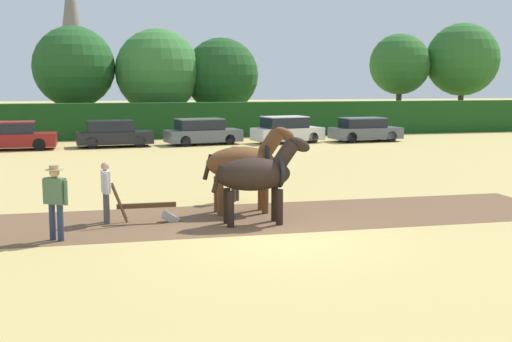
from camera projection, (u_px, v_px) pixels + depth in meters
The scene contains 20 objects.
ground_plane at pixel (282, 240), 14.52m from camera, with size 240.00×240.00×0.00m, color tan.
plowed_furrow_strip at pixel (102, 225), 16.02m from camera, with size 24.75×3.88×0.01m, color brown.
hedgerow at pixel (159, 120), 41.25m from camera, with size 59.87×1.23×2.28m, color #194719.
tree_left at pixel (74, 67), 43.72m from camera, with size 5.55×5.55×7.40m.
tree_center_left at pixel (158, 71), 44.78m from camera, with size 5.89×5.89×7.30m.
tree_center at pixel (221, 75), 46.00m from camera, with size 5.32×5.32×6.76m.
tree_center_right at pixel (400, 64), 51.16m from camera, with size 4.84×4.84×7.45m.
tree_right at pixel (462, 60), 51.12m from camera, with size 5.77×5.77×8.28m.
church_spire at pixel (72, 34), 77.79m from camera, with size 2.78×2.78×18.07m.
draft_horse_lead_left at pixel (258, 174), 15.99m from camera, with size 2.59×0.90×2.26m.
draft_horse_lead_right at pixel (245, 163), 17.41m from camera, with size 2.61×0.96×2.41m.
plow at pixel (152, 210), 16.26m from camera, with size 1.71×0.47×1.13m.
farmer_at_plow at pixel (106, 188), 16.15m from camera, with size 0.23×0.64×1.56m.
farmer_beside_team at pixel (235, 169), 19.16m from camera, with size 0.46×0.52×1.66m.
farmer_onlooker_left at pixel (55, 197), 14.31m from camera, with size 0.56×0.45×1.72m.
parked_car_center_left at pixel (12, 136), 34.00m from camera, with size 4.41×1.81×1.51m.
parked_car_center at pixel (113, 134), 35.66m from camera, with size 4.24×2.02×1.47m.
parked_car_center_right at pixel (202, 132), 36.97m from camera, with size 4.53×2.42×1.50m.
parked_car_right at pixel (287, 130), 37.91m from camera, with size 4.37×2.58×1.59m.
parked_car_far_right at pixel (365, 130), 39.02m from camera, with size 4.31×2.01×1.45m.
Camera 1 is at (-4.04, -13.60, 3.52)m, focal length 45.00 mm.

